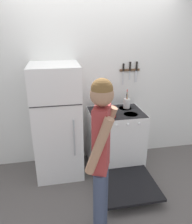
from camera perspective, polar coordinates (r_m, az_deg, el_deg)
name	(u,v)px	position (r m, az deg, el deg)	size (l,w,h in m)	color
ground_plane	(93,155)	(3.80, -0.89, -11.10)	(14.00, 14.00, 0.00)	#5B5654
wall_back	(92,81)	(3.33, -1.10, 8.03)	(10.00, 0.06, 2.55)	silver
refrigerator	(57,122)	(3.10, -10.05, -2.60)	(0.64, 0.67, 1.60)	white
stove_range	(116,140)	(3.35, 5.23, -7.34)	(0.79, 1.33, 0.89)	white
dutch_oven_pot	(106,112)	(3.01, 2.75, 0.06)	(0.32, 0.28, 0.15)	red
tea_kettle	(103,106)	(3.24, 1.97, 1.69)	(0.25, 0.20, 0.23)	silver
utensil_jar	(127,103)	(3.34, 8.02, 2.33)	(0.10, 0.10, 0.29)	silver
person	(101,156)	(2.02, 1.38, -11.46)	(0.35, 0.40, 1.67)	#38425B
wall_knife_strip	(130,69)	(3.39, 8.91, 10.92)	(0.31, 0.03, 0.35)	brown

